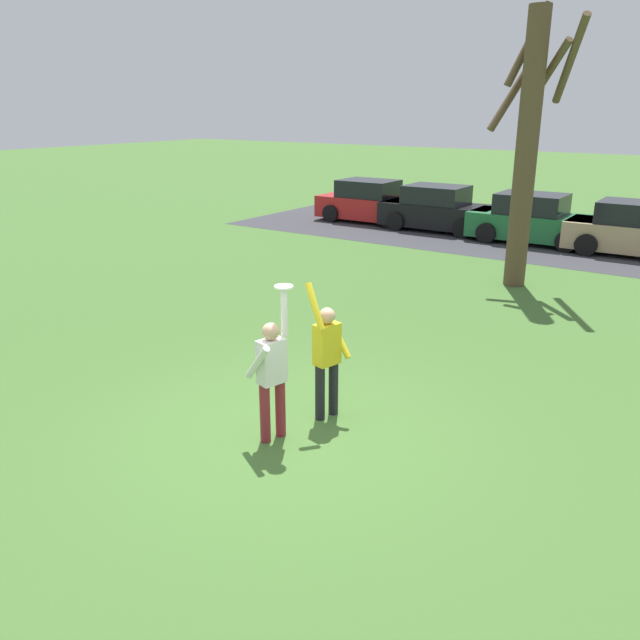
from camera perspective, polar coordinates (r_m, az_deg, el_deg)
The scene contains 10 objects.
ground_plane at distance 9.06m, azimuth -3.05°, elevation -9.90°, with size 120.00×120.00×0.00m, color #426B2D.
person_catcher at distance 8.51m, azimuth -4.28°, elevation -4.53°, with size 0.49×0.58×2.08m.
person_defender at distance 9.09m, azimuth 0.61°, elevation -2.95°, with size 0.53×0.61×2.04m.
frisbee_disc at distance 8.28m, azimuth -3.23°, elevation 2.96°, with size 0.25×0.25×0.02m, color white.
parked_car_red at distance 25.38m, azimuth 4.48°, elevation 10.27°, with size 4.12×2.07×1.59m.
parked_car_black at distance 23.90m, azimuth 10.40°, elevation 9.53°, with size 4.12×2.07×1.59m.
parked_car_green at distance 22.43m, azimuth 18.32°, elevation 8.34°, with size 4.12×2.07×1.59m.
parked_car_tan at distance 21.65m, azimuth 26.28°, elevation 7.04°, with size 4.12×2.07×1.59m.
parking_strip at distance 22.69m, azimuth 17.92°, elevation 6.62°, with size 21.25×6.40×0.01m, color #38383D.
bare_tree_tall at distance 16.56m, azimuth 17.90°, elevation 14.72°, with size 2.17×1.55×6.56m.
Camera 1 is at (4.91, -6.29, 4.29)m, focal length 36.25 mm.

